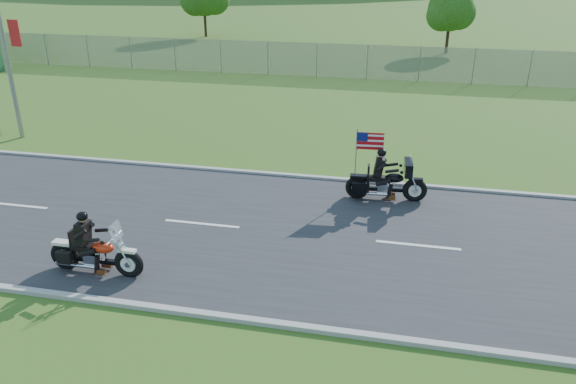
# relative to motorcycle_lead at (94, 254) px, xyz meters

# --- Properties ---
(ground) EXTENTS (420.00, 420.00, 0.00)m
(ground) POSITION_rel_motorcycle_lead_xyz_m (3.61, 2.93, -0.52)
(ground) COLOR #3D5A1C
(ground) RESTS_ON ground
(road) EXTENTS (120.00, 8.00, 0.04)m
(road) POSITION_rel_motorcycle_lead_xyz_m (3.61, 2.93, -0.50)
(road) COLOR #28282B
(road) RESTS_ON ground
(curb_north) EXTENTS (120.00, 0.18, 0.12)m
(curb_north) POSITION_rel_motorcycle_lead_xyz_m (3.61, 6.98, -0.47)
(curb_north) COLOR #9E9B93
(curb_north) RESTS_ON ground
(curb_south) EXTENTS (120.00, 0.18, 0.12)m
(curb_south) POSITION_rel_motorcycle_lead_xyz_m (3.61, -1.12, -0.47)
(curb_south) COLOR #9E9B93
(curb_south) RESTS_ON ground
(fence) EXTENTS (60.00, 0.03, 2.00)m
(fence) POSITION_rel_motorcycle_lead_xyz_m (-1.39, 22.93, 0.48)
(fence) COLOR gray
(fence) RESTS_ON ground
(tree_fence_near) EXTENTS (3.52, 3.28, 4.75)m
(tree_fence_near) POSITION_rel_motorcycle_lead_xyz_m (9.66, 32.97, 2.46)
(tree_fence_near) COLOR #382316
(tree_fence_near) RESTS_ON ground
(motorcycle_lead) EXTENTS (2.43, 0.57, 1.63)m
(motorcycle_lead) POSITION_rel_motorcycle_lead_xyz_m (0.00, 0.00, 0.00)
(motorcycle_lead) COLOR black
(motorcycle_lead) RESTS_ON ground
(motorcycle_follow) EXTENTS (2.51, 0.84, 2.09)m
(motorcycle_follow) POSITION_rel_motorcycle_lead_xyz_m (6.60, 5.73, 0.06)
(motorcycle_follow) COLOR black
(motorcycle_follow) RESTS_ON ground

